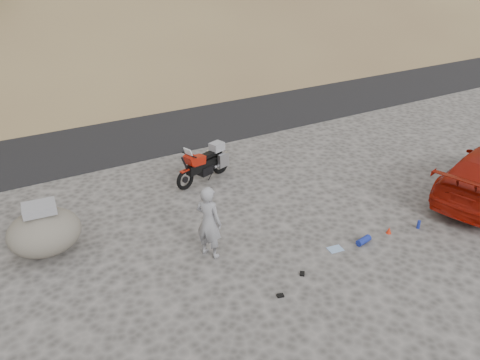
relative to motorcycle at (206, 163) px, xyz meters
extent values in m
plane|color=#42403D|center=(-0.26, -3.31, -0.53)|extent=(140.00, 140.00, 0.00)
cube|color=black|center=(-0.26, 5.69, -0.53)|extent=(120.00, 7.00, 0.05)
torus|color=black|center=(-0.78, -0.26, -0.22)|extent=(0.62, 0.30, 0.61)
cylinder|color=black|center=(-0.78, -0.26, -0.22)|extent=(0.19, 0.11, 0.19)
torus|color=black|center=(0.58, 0.19, -0.22)|extent=(0.66, 0.33, 0.65)
cylinder|color=black|center=(0.58, 0.19, -0.22)|extent=(0.22, 0.13, 0.20)
cylinder|color=black|center=(-0.71, -0.23, 0.12)|extent=(0.35, 0.16, 0.75)
cylinder|color=black|center=(-0.59, -0.19, 0.48)|extent=(0.22, 0.56, 0.04)
cube|color=black|center=(-0.12, -0.04, -0.02)|extent=(1.13, 0.56, 0.28)
cube|color=black|center=(-0.03, -0.01, -0.20)|extent=(0.48, 0.39, 0.26)
cube|color=#961408|center=(-0.32, -0.11, 0.22)|extent=(0.55, 0.42, 0.29)
cube|color=#961408|center=(-0.56, -0.18, 0.33)|extent=(0.36, 0.39, 0.33)
cube|color=silver|center=(-0.62, -0.20, 0.57)|extent=(0.19, 0.30, 0.24)
cube|color=black|center=(0.10, 0.03, 0.23)|extent=(0.55, 0.35, 0.11)
cube|color=black|center=(0.43, 0.14, 0.20)|extent=(0.36, 0.26, 0.09)
cube|color=silver|center=(0.54, -0.07, 0.01)|extent=(0.39, 0.22, 0.42)
cube|color=silver|center=(0.39, 0.38, 0.01)|extent=(0.39, 0.22, 0.42)
cube|color=gray|center=(0.45, 0.15, 0.38)|extent=(0.47, 0.42, 0.24)
cube|color=#961408|center=(-0.78, -0.26, 0.06)|extent=(0.30, 0.19, 0.04)
cylinder|color=black|center=(0.06, -0.15, -0.36)|extent=(0.08, 0.19, 0.34)
cylinder|color=silver|center=(0.45, 0.01, -0.15)|extent=(0.43, 0.21, 0.12)
imported|color=gray|center=(-1.59, -3.39, -0.53)|extent=(0.67, 0.75, 1.72)
ellipsoid|color=#5F5A51|center=(-4.72, -1.45, -0.01)|extent=(1.92, 1.77, 1.04)
cube|color=gray|center=(-4.72, -1.45, 0.60)|extent=(0.69, 0.56, 0.18)
ellipsoid|color=#5F5A51|center=(-4.79, -1.21, -0.35)|extent=(0.76, 0.73, 0.36)
cylinder|color=navy|center=(1.71, -4.80, -0.45)|extent=(0.42, 0.23, 0.16)
cylinder|color=navy|center=(3.33, -4.99, -0.42)|extent=(0.10, 0.10, 0.21)
cone|color=red|center=(2.54, -4.78, -0.44)|extent=(0.16, 0.16, 0.16)
cube|color=black|center=(-1.01, -5.34, -0.51)|extent=(0.16, 0.13, 0.04)
cube|color=black|center=(-0.22, -5.01, -0.50)|extent=(0.16, 0.16, 0.04)
cube|color=#85A4CF|center=(0.98, -4.65, -0.52)|extent=(0.37, 0.29, 0.01)
camera|label=1|loc=(-5.33, -11.19, 5.75)|focal=35.00mm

